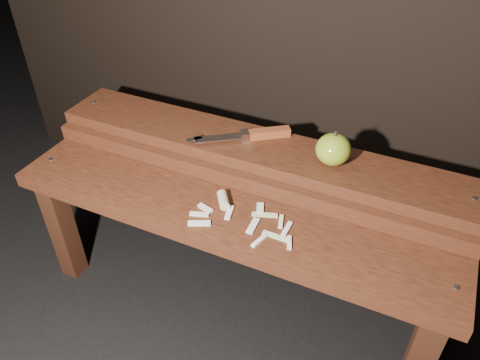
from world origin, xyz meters
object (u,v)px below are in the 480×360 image
at_px(bench_front_tier, 220,235).
at_px(knife, 256,134).
at_px(apple, 333,149).
at_px(bench_rear_tier, 255,169).

xyz_separation_m(bench_front_tier, knife, (-0.01, 0.26, 0.16)).
height_order(bench_front_tier, knife, knife).
bearing_deg(apple, bench_front_tier, -132.56).
xyz_separation_m(apple, knife, (-0.23, 0.03, -0.03)).
distance_m(bench_front_tier, apple, 0.37).
relative_size(bench_front_tier, apple, 12.71).
distance_m(bench_front_tier, knife, 0.30).
xyz_separation_m(bench_rear_tier, knife, (-0.01, 0.03, 0.10)).
relative_size(apple, knife, 0.38).
bearing_deg(bench_rear_tier, bench_front_tier, -90.00).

